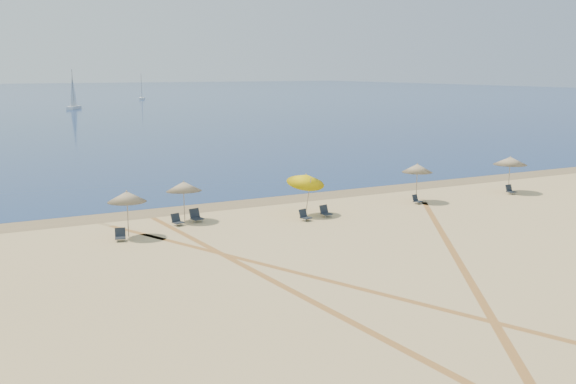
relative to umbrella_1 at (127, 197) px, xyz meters
name	(u,v)px	position (x,y,z in m)	size (l,w,h in m)	color
ground	(555,323)	(10.13, -18.69, -2.15)	(160.00, 160.00, 0.00)	tan
ocean	(5,96)	(10.13, 206.31, -2.15)	(500.00, 500.00, 0.00)	#0C2151
wet_sand	(260,201)	(10.13, 5.31, -2.15)	(500.00, 500.00, 0.00)	olive
umbrella_1	(127,197)	(0.00, 0.00, 0.00)	(2.02, 2.02, 2.50)	gray
umbrella_2	(184,186)	(3.80, 2.14, -0.11)	(2.05, 2.07, 2.39)	gray
umbrella_3	(306,179)	(10.78, 0.24, 0.07)	(2.28, 2.34, 2.80)	gray
umbrella_4	(417,168)	(19.24, 0.39, 0.11)	(2.01, 2.01, 2.60)	gray
umbrella_5	(510,161)	(27.27, 0.06, 0.12)	(2.34, 2.34, 2.61)	gray
chair_1	(120,235)	(-0.56, -0.55, -1.87)	(0.66, 0.73, 0.64)	black
chair_2	(177,220)	(3.08, 1.35, -1.87)	(0.68, 0.75, 0.65)	black
chair_3	(196,216)	(4.33, 1.70, -1.83)	(0.74, 0.82, 0.74)	black
chair_4	(305,216)	(10.03, -0.96, -1.87)	(0.69, 0.76, 0.65)	black
chair_5	(325,212)	(11.63, -0.63, -1.85)	(0.66, 0.74, 0.68)	black
chair_6	(417,200)	(18.90, -0.09, -1.89)	(0.63, 0.69, 0.59)	black
chair_7	(510,190)	(26.89, -0.46, -1.87)	(0.57, 0.66, 0.65)	black
sailboat_0	(142,92)	(43.41, 157.60, 0.10)	(2.88, 5.13, 7.44)	white
sailboat_1	(73,97)	(17.37, 117.70, 0.47)	(4.08, 5.82, 8.66)	white
tire_tracks	(345,270)	(6.93, -10.19, -2.15)	(45.63, 40.38, 0.00)	tan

